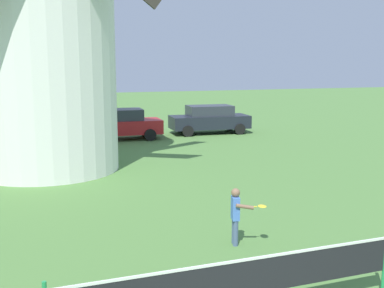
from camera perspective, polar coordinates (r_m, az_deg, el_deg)
name	(u,v)px	position (r m, az deg, el deg)	size (l,w,h in m)	color
tennis_net	(238,279)	(7.19, 5.63, -16.14)	(5.49, 0.06, 1.10)	#238E4C
player_far	(236,213)	(10.02, 5.46, -8.40)	(0.71, 0.64, 1.24)	slate
stray_ball	(382,260)	(9.91, 22.24, -13.00)	(0.21, 0.21, 0.21)	orange
parked_car_green	(2,129)	(23.75, -22.22, 1.75)	(4.21, 1.88, 1.56)	#1E6638
parked_car_red	(118,124)	(24.07, -9.04, 2.45)	(4.48, 2.09, 1.56)	red
parked_car_black	(210,119)	(25.93, 2.16, 3.08)	(4.47, 2.13, 1.56)	#1E232D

